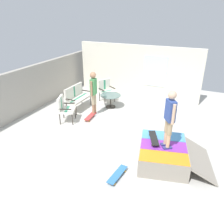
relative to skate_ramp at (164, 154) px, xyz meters
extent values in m
cube|color=beige|center=(0.99, 1.96, -0.32)|extent=(12.00, 12.00, 0.10)
cube|color=#9E998E|center=(0.99, 5.96, 0.66)|extent=(9.00, 0.20, 1.86)
cube|color=silver|center=(4.79, 2.46, 0.97)|extent=(0.20, 6.00, 2.48)
cube|color=silver|center=(4.68, 1.56, 1.08)|extent=(0.03, 1.10, 1.40)
cube|color=gray|center=(-0.01, 0.03, -0.01)|extent=(1.89, 1.63, 0.53)
cube|color=orange|center=(-0.54, -0.10, 0.26)|extent=(0.80, 1.33, 0.01)
cube|color=purple|center=(-0.01, 0.03, 0.26)|extent=(0.80, 1.33, 0.01)
cube|color=#4C99D8|center=(0.52, 0.16, 0.26)|extent=(0.80, 1.33, 0.01)
cylinder|color=#B2B2B7|center=(-0.15, 0.63, 0.23)|extent=(1.53, 0.42, 0.05)
cube|color=gray|center=(0.22, -0.92, -0.03)|extent=(1.72, 1.10, 0.44)
cylinder|color=#2D2823|center=(1.57, 3.94, -0.05)|extent=(0.04, 0.04, 0.44)
cylinder|color=#2D2823|center=(2.74, 3.93, -0.05)|extent=(0.04, 0.04, 0.44)
cylinder|color=#2D2823|center=(1.57, 4.41, -0.05)|extent=(0.04, 0.04, 0.44)
cylinder|color=#2D2823|center=(2.74, 4.40, -0.05)|extent=(0.04, 0.04, 0.44)
cube|color=silver|center=(2.16, 4.17, 0.21)|extent=(1.26, 0.56, 0.08)
cube|color=#338C66|center=(2.16, 4.17, 0.25)|extent=(1.21, 0.11, 0.00)
cube|color=silver|center=(2.16, 4.41, 0.50)|extent=(1.25, 0.09, 0.50)
cube|color=#338C66|center=(2.16, 4.41, 0.50)|extent=(0.10, 0.09, 0.46)
cube|color=#2D2823|center=(1.55, 4.18, 0.37)|extent=(0.05, 0.47, 0.04)
cube|color=#2D2823|center=(2.76, 4.17, 0.37)|extent=(0.05, 0.47, 0.04)
cylinder|color=#2D2823|center=(3.09, 3.38, -0.05)|extent=(0.04, 0.04, 0.44)
cylinder|color=#2D2823|center=(3.55, 3.10, -0.05)|extent=(0.04, 0.04, 0.44)
cylinder|color=#2D2823|center=(3.33, 3.78, -0.05)|extent=(0.04, 0.04, 0.44)
cylinder|color=#2D2823|center=(3.79, 3.50, -0.05)|extent=(0.04, 0.04, 0.44)
cube|color=silver|center=(3.44, 3.44, 0.21)|extent=(0.82, 0.79, 0.08)
cube|color=#338C66|center=(3.44, 3.44, 0.25)|extent=(0.55, 0.39, 0.00)
cube|color=silver|center=(3.56, 3.64, 0.50)|extent=(0.57, 0.39, 0.50)
cube|color=#338C66|center=(3.56, 3.64, 0.50)|extent=(0.13, 0.12, 0.46)
cube|color=#2D2823|center=(3.19, 3.59, 0.37)|extent=(0.28, 0.42, 0.04)
cube|color=#2D2823|center=(3.69, 3.29, 0.37)|extent=(0.28, 0.42, 0.04)
cylinder|color=#2D2823|center=(0.79, 3.61, -0.05)|extent=(0.04, 0.04, 0.44)
cylinder|color=#2D2823|center=(1.29, 3.81, -0.05)|extent=(0.04, 0.04, 0.44)
cylinder|color=#2D2823|center=(0.62, 4.04, -0.05)|extent=(0.04, 0.04, 0.44)
cylinder|color=#2D2823|center=(1.12, 4.24, -0.05)|extent=(0.04, 0.04, 0.44)
cube|color=silver|center=(0.95, 3.92, 0.21)|extent=(0.78, 0.74, 0.08)
cube|color=#338C66|center=(0.95, 3.92, 0.25)|extent=(0.58, 0.31, 0.00)
cube|color=silver|center=(0.87, 4.14, 0.50)|extent=(0.61, 0.31, 0.50)
cube|color=#338C66|center=(0.87, 4.14, 0.50)|extent=(0.12, 0.12, 0.46)
cube|color=#2D2823|center=(0.69, 3.82, 0.37)|extent=(0.21, 0.45, 0.04)
cube|color=#2D2823|center=(1.22, 4.03, 0.37)|extent=(0.21, 0.45, 0.04)
cylinder|color=#2D2823|center=(2.90, 3.00, 0.01)|extent=(0.06, 0.06, 0.55)
cylinder|color=#2D2823|center=(2.90, 3.00, -0.25)|extent=(0.44, 0.44, 0.03)
cylinder|color=slate|center=(2.90, 3.00, 0.29)|extent=(0.90, 0.90, 0.02)
cube|color=silver|center=(1.83, 3.28, -0.24)|extent=(0.14, 0.25, 0.05)
cylinder|color=#9E7051|center=(1.83, 3.28, -0.01)|extent=(0.10, 0.10, 0.42)
cylinder|color=tan|center=(1.83, 3.28, 0.42)|extent=(0.13, 0.13, 0.42)
cube|color=silver|center=(2.00, 3.30, -0.24)|extent=(0.14, 0.25, 0.05)
cylinder|color=#9E7051|center=(2.00, 3.30, -0.01)|extent=(0.10, 0.10, 0.42)
cylinder|color=tan|center=(2.00, 3.30, 0.42)|extent=(0.13, 0.13, 0.42)
cube|color=#3F8C4C|center=(1.92, 3.29, 0.94)|extent=(0.34, 0.22, 0.63)
sphere|color=#9E7051|center=(1.92, 3.29, 1.41)|extent=(0.24, 0.24, 0.24)
cylinder|color=#9E7051|center=(1.72, 3.27, 0.92)|extent=(0.08, 0.08, 0.60)
cylinder|color=#9E7051|center=(2.12, 3.31, 0.92)|extent=(0.08, 0.08, 0.60)
cube|color=navy|center=(0.02, 0.00, 0.30)|extent=(0.23, 0.26, 0.05)
cylinder|color=beige|center=(0.02, 0.00, 0.51)|extent=(0.10, 0.10, 0.38)
cylinder|color=tan|center=(0.02, 0.00, 0.89)|extent=(0.13, 0.13, 0.38)
cube|color=navy|center=(-0.12, -0.09, 0.30)|extent=(0.23, 0.26, 0.05)
cylinder|color=beige|center=(-0.12, -0.09, 0.51)|extent=(0.10, 0.10, 0.38)
cylinder|color=tan|center=(-0.12, -0.09, 0.89)|extent=(0.13, 0.13, 0.38)
cube|color=#334C99|center=(-0.05, -0.04, 1.36)|extent=(0.37, 0.33, 0.56)
sphere|color=beige|center=(-0.05, -0.04, 1.78)|extent=(0.22, 0.22, 0.22)
cylinder|color=beige|center=(0.12, 0.07, 1.34)|extent=(0.08, 0.08, 0.53)
cylinder|color=beige|center=(-0.21, -0.16, 1.34)|extent=(0.08, 0.08, 0.53)
cube|color=#B23838|center=(1.56, 3.27, -0.18)|extent=(0.81, 0.27, 0.02)
cylinder|color=gold|center=(1.84, 3.22, -0.24)|extent=(0.06, 0.03, 0.06)
cylinder|color=gold|center=(1.83, 3.38, -0.24)|extent=(0.06, 0.03, 0.06)
cylinder|color=gold|center=(1.28, 3.17, -0.24)|extent=(0.06, 0.03, 0.06)
cylinder|color=gold|center=(1.27, 3.33, -0.24)|extent=(0.06, 0.03, 0.06)
cube|color=#3372B2|center=(-1.15, 0.93, -0.18)|extent=(0.82, 0.28, 0.02)
cylinder|color=gold|center=(-0.88, 0.82, -0.24)|extent=(0.06, 0.04, 0.06)
cylinder|color=gold|center=(-0.86, 0.98, -0.24)|extent=(0.06, 0.04, 0.06)
cylinder|color=gold|center=(-1.43, 0.88, -0.24)|extent=(0.06, 0.04, 0.06)
cylinder|color=gold|center=(-1.42, 1.04, -0.24)|extent=(0.06, 0.04, 0.06)
cube|color=black|center=(0.12, 0.35, 0.36)|extent=(0.81, 0.50, 0.01)
cylinder|color=#333333|center=(0.41, 0.39, 0.30)|extent=(0.06, 0.05, 0.06)
cylinder|color=#333333|center=(0.34, 0.54, 0.30)|extent=(0.06, 0.05, 0.06)
cylinder|color=#333333|center=(-0.11, 0.17, 0.30)|extent=(0.06, 0.05, 0.06)
cylinder|color=#333333|center=(-0.17, 0.31, 0.30)|extent=(0.06, 0.05, 0.06)
camera|label=1|loc=(-5.30, -0.82, 3.69)|focal=35.47mm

